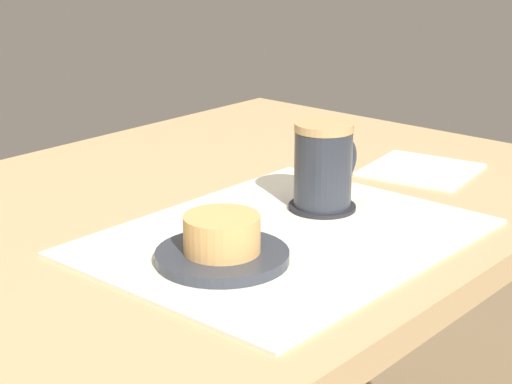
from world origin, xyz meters
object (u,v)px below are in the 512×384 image
dining_table (190,267)px  pastry (222,234)px  coffee_mug (324,164)px  pastry_plate (222,256)px

dining_table → pastry: pastry is taller
dining_table → coffee_mug: (0.11, -0.14, 0.14)m
pastry_plate → pastry: bearing=0.0°
dining_table → pastry_plate: pastry_plate is taller
pastry_plate → dining_table: bearing=56.4°
pastry → coffee_mug: size_ratio=0.78×
pastry → pastry_plate: bearing=0.0°
dining_table → pastry: (-0.11, -0.16, 0.12)m
pastry_plate → coffee_mug: (0.21, 0.02, 0.05)m
dining_table → pastry: size_ratio=13.91×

